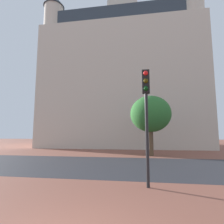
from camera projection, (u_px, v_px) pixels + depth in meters
ground_plane at (118, 163)px, 12.09m from camera, size 120.00×120.00×0.00m
street_asphalt_strip at (116, 165)px, 11.15m from camera, size 120.00×7.52×0.00m
landmark_building at (123, 81)px, 31.58m from camera, size 23.85×15.92×38.81m
traffic_light_pole at (146, 103)px, 6.82m from camera, size 0.28×0.34×4.35m
tree_curb_far at (151, 114)px, 16.56m from camera, size 3.69×3.69×5.42m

